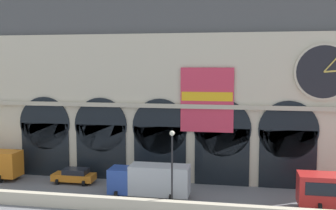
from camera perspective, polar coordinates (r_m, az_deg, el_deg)
ground_plane at (r=39.75m, az=-2.63°, el=-12.50°), size 200.00×200.00×0.00m
quay_parapet_wall at (r=35.65m, az=-4.25°, el=-13.71°), size 90.00×0.70×1.16m
station_building at (r=45.41m, az=-0.39°, el=2.47°), size 40.23×5.91×20.28m
car_midwest at (r=44.70m, az=-12.83°, el=-9.50°), size 4.40×2.22×1.55m
box_truck_center at (r=38.84m, az=-2.46°, el=-10.32°), size 7.50×2.91×3.12m
street_lamp_quayside at (r=34.74m, az=0.56°, el=-7.62°), size 0.44×0.44×6.90m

